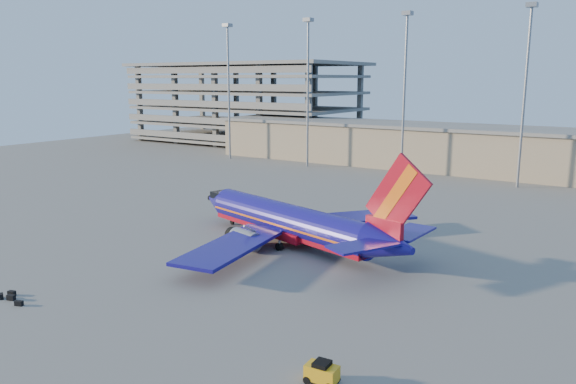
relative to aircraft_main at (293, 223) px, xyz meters
name	(u,v)px	position (x,y,z in m)	size (l,w,h in m)	color
ground	(281,239)	(-2.29, 0.99, -2.38)	(220.00, 220.00, 0.00)	slate
terminal_building	(505,151)	(7.71, 58.99, 1.94)	(122.00, 16.00, 8.50)	gray
parking_garage	(246,99)	(-64.29, 75.04, 9.35)	(62.00, 32.00, 21.40)	slate
light_mast_row	(462,77)	(2.71, 46.99, 15.18)	(101.60, 1.60, 28.65)	gray
aircraft_main	(293,223)	(0.00, 0.00, 0.00)	(32.18, 30.53, 11.13)	navy
baggage_tug	(322,372)	(16.50, -22.26, -1.67)	(1.96, 1.27, 1.36)	gold
luggage_pile	(11,297)	(-10.36, -25.18, -2.17)	(3.14, 1.37, 0.44)	black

